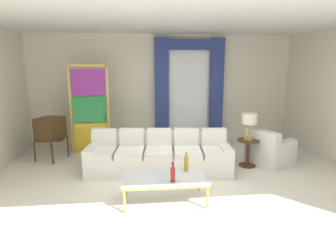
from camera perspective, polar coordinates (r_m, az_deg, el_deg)
name	(u,v)px	position (r m, az deg, el deg)	size (l,w,h in m)	color
ground_plane	(178,185)	(5.41, 2.02, -12.78)	(16.00, 16.00, 0.00)	silver
wall_rear	(163,90)	(8.03, -1.03, 6.07)	(8.00, 0.12, 3.00)	silver
ceiling_slab	(173,20)	(5.81, 1.04, 19.26)	(8.00, 7.60, 0.04)	white
curtained_window	(189,81)	(7.94, 4.29, 7.73)	(2.00, 0.17, 2.70)	white
couch_white_long	(159,156)	(6.01, -1.79, -7.21)	(2.99, 1.20, 0.86)	white
coffee_table	(165,179)	(4.66, -0.69, -11.79)	(1.34, 0.69, 0.41)	silver
bottle_blue_decanter	(173,174)	(4.44, 0.97, -10.68)	(0.07, 0.07, 0.32)	maroon
bottle_crystal_tall	(186,163)	(4.88, 3.63, -8.62)	(0.08, 0.08, 0.34)	gold
vintage_tv	(50,129)	(7.12, -22.48, -1.67)	(0.70, 0.74, 1.35)	#472D19
armchair_white	(269,151)	(6.77, 19.43, -5.92)	(1.10, 1.09, 0.80)	white
stained_glass_divider	(90,111)	(7.29, -15.34, 1.69)	(0.95, 0.05, 2.20)	gold
peacock_figurine	(108,147)	(7.12, -11.95, -5.29)	(0.44, 0.60, 0.50)	beige
round_side_table	(248,150)	(6.47, 15.65, -5.85)	(0.48, 0.48, 0.59)	#472D19
table_lamp_brass	(249,120)	(6.32, 15.96, 0.02)	(0.32, 0.32, 0.57)	#B29338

